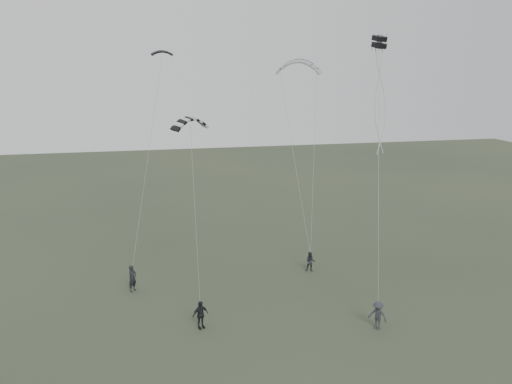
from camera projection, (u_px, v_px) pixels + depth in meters
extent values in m
plane|color=#303B29|center=(253.00, 323.00, 31.24)|extent=(140.00, 140.00, 0.00)
imported|color=black|center=(132.00, 278.00, 35.42)|extent=(0.81, 0.84, 1.94)
imported|color=#26262B|center=(310.00, 262.00, 38.93)|extent=(0.93, 0.83, 1.58)
imported|color=black|center=(200.00, 315.00, 30.38)|extent=(1.14, 0.81, 1.79)
imported|color=#2D2D33|center=(378.00, 315.00, 30.30)|extent=(1.28, 1.29, 1.79)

